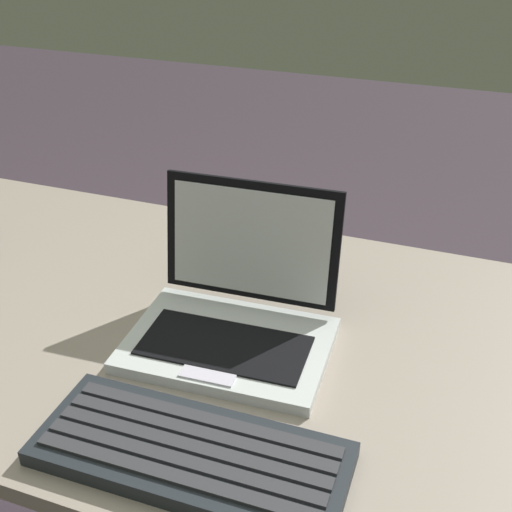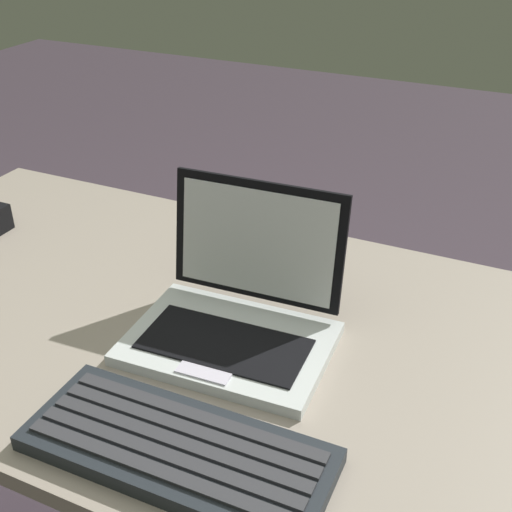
# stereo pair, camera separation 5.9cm
# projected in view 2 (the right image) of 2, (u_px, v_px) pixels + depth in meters

# --- Properties ---
(desk) EXTENTS (1.49, 0.67, 0.72)m
(desk) POSITION_uv_depth(u_px,v_px,m) (264.00, 413.00, 0.99)
(desk) COLOR #A49687
(desk) RESTS_ON ground
(laptop_front) EXTENTS (0.28, 0.23, 0.20)m
(laptop_front) POSITION_uv_depth(u_px,v_px,m) (237.00, 313.00, 0.91)
(laptop_front) COLOR silver
(laptop_front) RESTS_ON desk
(external_keyboard) EXTENTS (0.35, 0.14, 0.02)m
(external_keyboard) POSITION_uv_depth(u_px,v_px,m) (178.00, 449.00, 0.73)
(external_keyboard) COLOR #242A30
(external_keyboard) RESTS_ON desk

